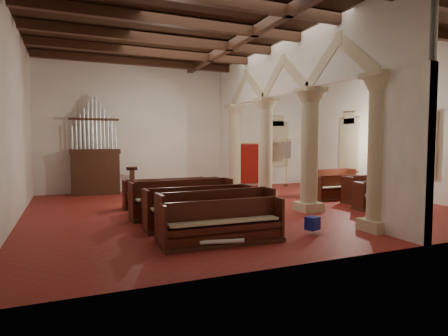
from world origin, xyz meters
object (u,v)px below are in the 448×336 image
processional_banner (286,170)px  nave_pew_0 (224,230)px  pipe_organ (95,163)px  lectern (132,182)px  aisle_pew_0 (377,200)px

processional_banner → nave_pew_0: size_ratio=0.89×
processional_banner → nave_pew_0: processional_banner is taller
processional_banner → nave_pew_0: bearing=-138.8°
pipe_organ → processional_banner: 9.53m
processional_banner → pipe_organ: bearing=167.1°
lectern → nave_pew_0: lectern is taller
lectern → processional_banner: size_ratio=0.48×
pipe_organ → aisle_pew_0: 11.61m
processional_banner → aisle_pew_0: 7.12m
lectern → processional_banner: processional_banner is taller
processional_banner → aisle_pew_0: bearing=-106.0°
nave_pew_0 → pipe_organ: bearing=103.8°
nave_pew_0 → aisle_pew_0: bearing=19.1°
lectern → aisle_pew_0: lectern is taller
pipe_organ → nave_pew_0: size_ratio=1.55×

